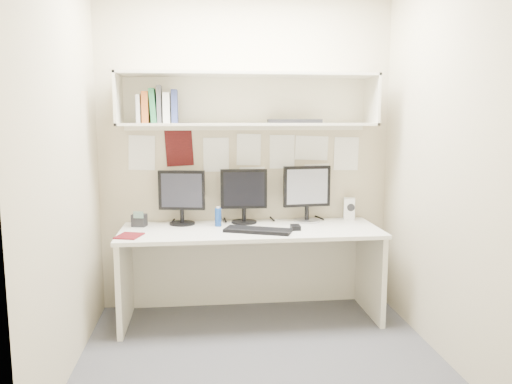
{
  "coord_description": "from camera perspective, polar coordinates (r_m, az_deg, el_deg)",
  "views": [
    {
      "loc": [
        -0.38,
        -3.12,
        1.57
      ],
      "look_at": [
        0.01,
        0.35,
        1.06
      ],
      "focal_mm": 35.0,
      "sensor_mm": 36.0,
      "label": 1
    }
  ],
  "objects": [
    {
      "name": "book_stack",
      "position": [
        3.95,
        -11.14,
        9.53
      ],
      "size": [
        0.31,
        0.17,
        0.28
      ],
      "color": "#BCBAB5",
      "rests_on": "overhead_hutch"
    },
    {
      "name": "overhead_hutch",
      "position": [
        4.0,
        -0.95,
        10.48
      ],
      "size": [
        2.0,
        0.38,
        0.4
      ],
      "color": "silver",
      "rests_on": "wall_back"
    },
    {
      "name": "hutch_tray",
      "position": [
        4.02,
        4.42,
        8.09
      ],
      "size": [
        0.43,
        0.19,
        0.03
      ],
      "primitive_type": "cube",
      "rotation": [
        0.0,
        0.0,
        -0.06
      ],
      "color": "black",
      "rests_on": "overhead_hutch"
    },
    {
      "name": "monitor_center",
      "position": [
        4.05,
        -1.4,
        -0.17
      ],
      "size": [
        0.38,
        0.21,
        0.44
      ],
      "rotation": [
        0.0,
        0.0,
        -0.05
      ],
      "color": "black",
      "rests_on": "desk"
    },
    {
      "name": "desk",
      "position": [
        3.98,
        -0.62,
        -9.3
      ],
      "size": [
        2.0,
        0.7,
        0.73
      ],
      "color": "silver",
      "rests_on": "floor"
    },
    {
      "name": "floor",
      "position": [
        3.51,
        0.51,
        -18.22
      ],
      "size": [
        2.4,
        2.0,
        0.01
      ],
      "primitive_type": "cube",
      "color": "#46464B",
      "rests_on": "ground"
    },
    {
      "name": "wall_right",
      "position": [
        3.51,
        20.44,
        3.39
      ],
      "size": [
        0.02,
        2.0,
        2.6
      ],
      "primitive_type": "cube",
      "color": "#BDB191",
      "rests_on": "ground"
    },
    {
      "name": "speaker",
      "position": [
        4.29,
        10.6,
        -1.87
      ],
      "size": [
        0.11,
        0.11,
        0.18
      ],
      "rotation": [
        0.0,
        0.0,
        -0.25
      ],
      "color": "silver",
      "rests_on": "desk"
    },
    {
      "name": "keyboard",
      "position": [
        3.75,
        0.22,
        -4.41
      ],
      "size": [
        0.53,
        0.35,
        0.02
      ],
      "primitive_type": "cube",
      "rotation": [
        0.0,
        0.0,
        -0.37
      ],
      "color": "black",
      "rests_on": "desk"
    },
    {
      "name": "desk_phone",
      "position": [
        4.05,
        -13.19,
        -3.14
      ],
      "size": [
        0.12,
        0.12,
        0.13
      ],
      "rotation": [
        0.0,
        0.0,
        -0.23
      ],
      "color": "black",
      "rests_on": "desk"
    },
    {
      "name": "mouse",
      "position": [
        3.85,
        4.53,
        -4.04
      ],
      "size": [
        0.07,
        0.11,
        0.03
      ],
      "primitive_type": "cube",
      "rotation": [
        0.0,
        0.0,
        -0.04
      ],
      "color": "black",
      "rests_on": "desk"
    },
    {
      "name": "wall_left",
      "position": [
        3.24,
        -21.08,
        2.99
      ],
      "size": [
        0.02,
        2.0,
        2.6
      ],
      "primitive_type": "cube",
      "color": "#BDB191",
      "rests_on": "ground"
    },
    {
      "name": "maroon_notebook",
      "position": [
        3.73,
        -14.29,
        -4.88
      ],
      "size": [
        0.21,
        0.23,
        0.01
      ],
      "primitive_type": "cube",
      "rotation": [
        0.0,
        0.0,
        -0.29
      ],
      "color": "#5A0F14",
      "rests_on": "desk"
    },
    {
      "name": "pinned_papers",
      "position": [
        4.14,
        -1.11,
        3.9
      ],
      "size": [
        1.92,
        0.01,
        0.48
      ],
      "primitive_type": null,
      "color": "white",
      "rests_on": "wall_back"
    },
    {
      "name": "blue_bottle",
      "position": [
        3.95,
        -4.35,
        -2.85
      ],
      "size": [
        0.05,
        0.05,
        0.16
      ],
      "color": "navy",
      "rests_on": "desk"
    },
    {
      "name": "wall_front",
      "position": [
        2.17,
        3.71,
        1.16
      ],
      "size": [
        2.4,
        0.02,
        2.6
      ],
      "primitive_type": "cube",
      "color": "#BDB191",
      "rests_on": "ground"
    },
    {
      "name": "monitor_left",
      "position": [
        4.04,
        -8.49,
        -0.32
      ],
      "size": [
        0.37,
        0.21,
        0.43
      ],
      "rotation": [
        0.0,
        0.0,
        -0.17
      ],
      "color": "black",
      "rests_on": "desk"
    },
    {
      "name": "wall_back",
      "position": [
        4.15,
        -1.12,
        4.6
      ],
      "size": [
        2.4,
        0.02,
        2.6
      ],
      "primitive_type": "cube",
      "color": "#BDB191",
      "rests_on": "ground"
    },
    {
      "name": "monitor_right",
      "position": [
        4.12,
        5.84,
        0.08
      ],
      "size": [
        0.4,
        0.22,
        0.46
      ],
      "rotation": [
        0.0,
        0.0,
        0.1
      ],
      "color": "#A5A5AA",
      "rests_on": "desk"
    }
  ]
}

